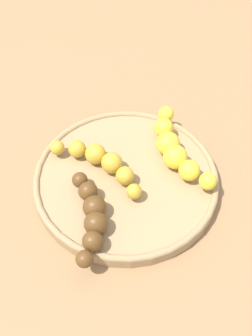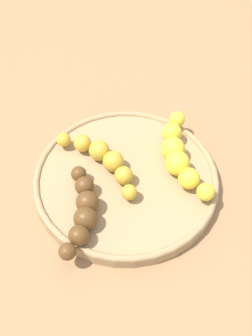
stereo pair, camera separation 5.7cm
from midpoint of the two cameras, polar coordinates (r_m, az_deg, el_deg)
ground_plane at (r=0.60m, az=-2.71°, el=-2.43°), size 2.40×2.40×0.00m
fruit_bowl at (r=0.59m, az=-2.76°, el=-1.73°), size 0.28×0.28×0.02m
banana_spotted at (r=0.58m, az=-6.47°, el=0.81°), size 0.08×0.16×0.03m
banana_overripe at (r=0.53m, az=-8.15°, el=-7.10°), size 0.08×0.13×0.03m
banana_yellow at (r=0.59m, az=4.46°, el=2.72°), size 0.08×0.17×0.04m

